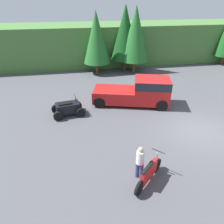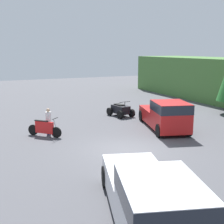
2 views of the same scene
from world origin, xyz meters
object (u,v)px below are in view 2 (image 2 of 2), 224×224
(pickup_truck_red, at_px, (166,115))
(dirt_bike, at_px, (45,128))
(quad_atv, at_px, (121,110))
(rider_person, at_px, (48,120))
(pickup_truck_second, at_px, (151,199))

(pickup_truck_red, bearing_deg, dirt_bike, -87.36)
(quad_atv, bearing_deg, rider_person, -74.23)
(pickup_truck_red, xyz_separation_m, dirt_bike, (-1.76, -7.32, -0.54))
(pickup_truck_second, xyz_separation_m, rider_person, (-11.37, -0.16, -0.15))
(pickup_truck_red, distance_m, quad_atv, 5.12)
(pickup_truck_second, bearing_deg, rider_person, -162.22)
(pickup_truck_red, xyz_separation_m, pickup_truck_second, (9.30, -6.83, 0.00))
(dirt_bike, bearing_deg, pickup_truck_second, -41.39)
(rider_person, bearing_deg, pickup_truck_red, 24.38)
(pickup_truck_second, bearing_deg, dirt_bike, -160.53)
(pickup_truck_second, distance_m, dirt_bike, 11.08)
(pickup_truck_second, bearing_deg, pickup_truck_red, 160.64)
(dirt_bike, bearing_deg, pickup_truck_red, 32.56)
(pickup_truck_red, height_order, rider_person, pickup_truck_red)
(pickup_truck_red, bearing_deg, quad_atv, -155.66)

